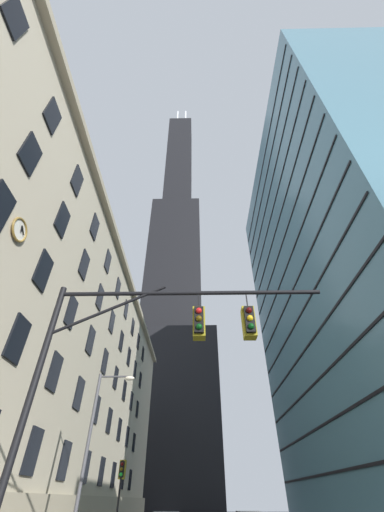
{
  "coord_description": "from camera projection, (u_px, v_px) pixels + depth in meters",
  "views": [
    {
      "loc": [
        -2.0,
        -6.31,
        1.9
      ],
      "look_at": [
        -2.46,
        20.63,
        23.49
      ],
      "focal_mm": 21.45,
      "sensor_mm": 36.0,
      "label": 1
    }
  ],
  "objects": [
    {
      "name": "traffic_signal_mast",
      "position": [
        157.0,
        347.0,
        9.39
      ],
      "size": [
        9.05,
        0.63,
        7.65
      ],
      "color": "black",
      "rests_on": "sidewalk_left"
    },
    {
      "name": "traffic_light_far_left",
      "position": [
        122.0,
        474.0,
        20.02
      ],
      "size": [
        0.4,
        0.63,
        3.87
      ],
      "color": "black",
      "rests_on": "sidewalk_left"
    },
    {
      "name": "street_lamppost",
      "position": [
        95.0,
        434.0,
        16.07
      ],
      "size": [
        2.12,
        0.32,
        7.57
      ],
      "color": "#47474C",
      "rests_on": "sidewalk_left"
    },
    {
      "name": "dark_skyscraper",
      "position": [
        174.0,
        297.0,
        111.61
      ],
      "size": [
        28.41,
        28.41,
        199.88
      ],
      "color": "black",
      "rests_on": "ground"
    },
    {
      "name": "station_building",
      "position": [
        29.0,
        368.0,
        31.33
      ],
      "size": [
        17.27,
        62.12,
        25.05
      ],
      "color": "#BCAF93",
      "rests_on": "ground"
    },
    {
      "name": "glass_office_midrise",
      "position": [
        339.0,
        267.0,
        44.52
      ],
      "size": [
        15.68,
        43.01,
        56.95
      ],
      "color": "teal",
      "rests_on": "ground"
    }
  ]
}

